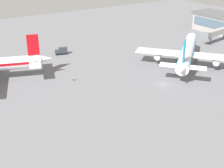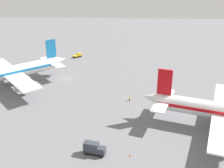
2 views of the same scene
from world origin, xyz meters
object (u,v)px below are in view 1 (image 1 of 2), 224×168
at_px(ground_crew_worker, 74,79).
at_px(safety_cone_mid_apron, 43,57).
at_px(airplane_taxiing, 187,52).
at_px(catering_truck, 62,51).

xyz_separation_m(ground_crew_worker, safety_cone_mid_apron, (31.69, -0.31, -0.55)).
bearing_deg(ground_crew_worker, airplane_taxiing, -138.65).
bearing_deg(safety_cone_mid_apron, catering_truck, -92.66).
distance_m(airplane_taxiing, safety_cone_mid_apron, 63.54).
bearing_deg(catering_truck, ground_crew_worker, 86.74).
relative_size(airplane_taxiing, catering_truck, 7.39).
height_order(airplane_taxiing, safety_cone_mid_apron, airplane_taxiing).
xyz_separation_m(catering_truck, safety_cone_mid_apron, (0.43, 9.26, -1.40)).
relative_size(airplane_taxiing, ground_crew_worker, 26.08).
height_order(catering_truck, safety_cone_mid_apron, catering_truck).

